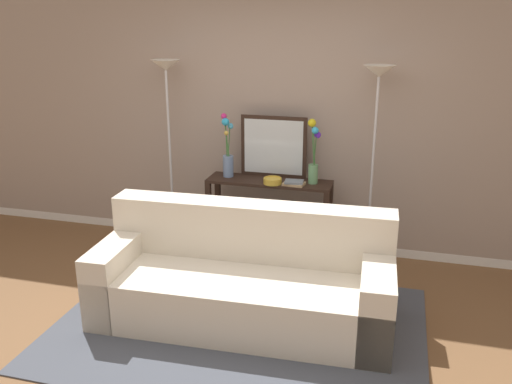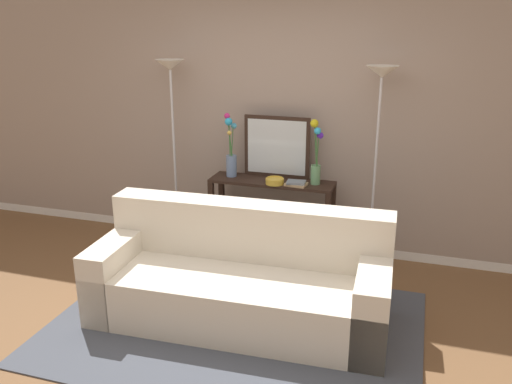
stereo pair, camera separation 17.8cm
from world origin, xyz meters
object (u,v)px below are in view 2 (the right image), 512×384
couch (241,281)px  book_row_under_console (239,246)px  vase_tall_flowers (231,154)px  book_stack (296,183)px  fruit_bowl (275,181)px  wall_mirror (277,147)px  floor_lamp_right (379,113)px  floor_lamp_left (172,102)px  vase_short_flowers (316,157)px  console_table (272,205)px

couch → book_row_under_console: couch is taller
vase_tall_flowers → book_stack: (0.68, -0.10, -0.21)m
fruit_bowl → couch: bearing=-88.3°
couch → book_stack: 1.21m
couch → wall_mirror: size_ratio=3.56×
floor_lamp_right → book_row_under_console: size_ratio=6.61×
couch → floor_lamp_left: bearing=133.0°
vase_tall_flowers → vase_short_flowers: size_ratio=1.02×
vase_short_flowers → floor_lamp_right: bearing=-0.0°
floor_lamp_right → vase_tall_flowers: (-1.38, 0.01, -0.47)m
wall_mirror → book_stack: (0.25, -0.22, -0.28)m
wall_mirror → vase_short_flowers: (0.41, -0.12, -0.04)m
wall_mirror → console_table: bearing=-93.3°
book_row_under_console → fruit_bowl: bearing=-13.4°
vase_short_flowers → book_row_under_console: (-0.76, -0.01, -0.99)m
fruit_bowl → vase_tall_flowers: bearing=166.6°
vase_short_flowers → console_table: bearing=-178.5°
couch → console_table: (-0.09, 1.18, 0.22)m
couch → book_row_under_console: (-0.43, 1.18, -0.26)m
fruit_bowl → book_stack: (0.20, 0.01, -0.01)m
floor_lamp_left → vase_short_flowers: (1.44, 0.00, -0.44)m
floor_lamp_right → vase_short_flowers: 0.69m
fruit_bowl → book_row_under_console: fruit_bowl is taller
floor_lamp_right → vase_short_flowers: floor_lamp_right is taller
vase_short_flowers → floor_lamp_left: bearing=-180.0°
floor_lamp_left → vase_tall_flowers: size_ratio=3.03×
vase_short_flowers → fruit_bowl: 0.44m
vase_short_flowers → vase_tall_flowers: bearing=179.5°
book_stack → fruit_bowl: bearing=-177.2°
wall_mirror → fruit_bowl: size_ratio=3.74×
floor_lamp_left → fruit_bowl: floor_lamp_left is taller
floor_lamp_right → book_row_under_console: floor_lamp_right is taller
vase_short_flowers → fruit_bowl: size_ratio=3.56×
floor_lamp_right → vase_tall_flowers: 1.46m
floor_lamp_left → fruit_bowl: 1.28m
console_table → book_stack: bearing=-18.1°
console_table → floor_lamp_left: floor_lamp_left is taller
fruit_bowl → vase_short_flowers: bearing=16.2°
floor_lamp_right → book_stack: 0.98m
couch → vase_tall_flowers: vase_tall_flowers is taller
vase_tall_flowers → vase_short_flowers: (0.84, -0.01, 0.03)m
console_table → vase_short_flowers: 0.66m
vase_tall_flowers → fruit_bowl: size_ratio=3.63×
floor_lamp_left → book_row_under_console: bearing=-0.9°
floor_lamp_left → book_stack: floor_lamp_left is taller
wall_mirror → book_row_under_console: 1.10m
vase_tall_flowers → book_row_under_console: (0.08, -0.02, -0.96)m
vase_tall_flowers → couch: bearing=-67.0°
couch → vase_tall_flowers: (-0.51, 1.20, 0.70)m
wall_mirror → vase_short_flowers: size_ratio=1.05×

